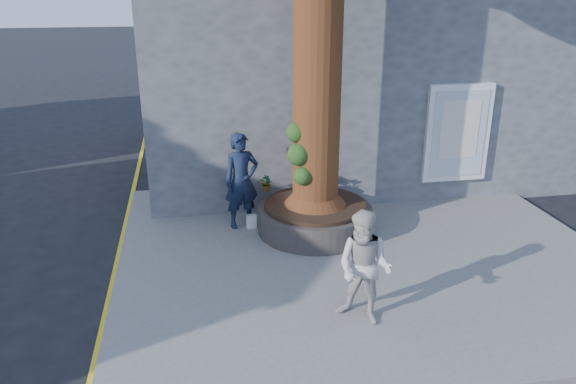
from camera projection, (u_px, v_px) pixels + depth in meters
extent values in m
plane|color=black|center=(294.00, 289.00, 9.50)|extent=(120.00, 120.00, 0.00)
cube|color=slate|center=(362.00, 252.00, 10.64)|extent=(9.00, 8.00, 0.12)
cube|color=yellow|center=(114.00, 276.00, 9.91)|extent=(0.10, 30.00, 0.01)
cube|color=#55585A|center=(335.00, 54.00, 15.48)|extent=(10.00, 8.00, 6.00)
cube|color=white|center=(458.00, 133.00, 12.50)|extent=(1.50, 0.12, 2.20)
cube|color=silver|center=(459.00, 134.00, 12.44)|extent=(1.25, 0.04, 1.95)
cube|color=silver|center=(460.00, 130.00, 12.39)|extent=(0.90, 0.02, 1.30)
cylinder|color=black|center=(315.00, 219.00, 11.34)|extent=(2.30, 2.30, 0.52)
cylinder|color=black|center=(315.00, 205.00, 11.23)|extent=(2.04, 2.04, 0.08)
cylinder|color=#492812|center=(319.00, 6.00, 9.89)|extent=(0.90, 0.90, 7.50)
cone|color=#492812|center=(315.00, 187.00, 11.09)|extent=(1.24, 1.24, 0.70)
sphere|color=#234216|center=(299.00, 154.00, 10.58)|extent=(0.44, 0.44, 0.44)
sphere|color=#234216|center=(303.00, 176.00, 10.64)|extent=(0.36, 0.36, 0.36)
sphere|color=#234216|center=(297.00, 132.00, 10.54)|extent=(0.40, 0.40, 0.40)
imported|color=#131D36|center=(242.00, 181.00, 11.31)|extent=(0.81, 0.63, 1.97)
imported|color=#BAB7B2|center=(365.00, 268.00, 8.13)|extent=(1.07, 1.05, 1.74)
cube|color=white|center=(251.00, 221.00, 11.51)|extent=(0.21, 0.13, 0.28)
imported|color=gray|center=(267.00, 183.00, 11.79)|extent=(0.23, 0.24, 0.37)
imported|color=gray|center=(310.00, 179.00, 11.94)|extent=(0.27, 0.28, 0.42)
imported|color=gray|center=(322.00, 180.00, 11.99)|extent=(0.29, 0.29, 0.36)
imported|color=gray|center=(267.00, 184.00, 11.80)|extent=(0.39, 0.40, 0.33)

